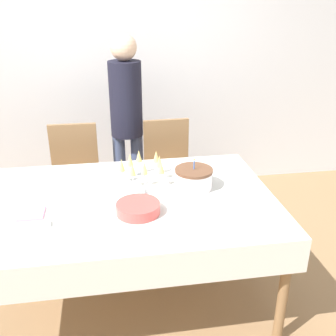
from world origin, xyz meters
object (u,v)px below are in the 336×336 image
dining_chair_far_right (168,170)px  champagne_tray (143,170)px  plate_stack_main (138,208)px  birthday_cake (194,178)px  person_standing (126,113)px  plate_stack_dessert (129,192)px  dining_chair_far_left (75,176)px

dining_chair_far_right → champagne_tray: dining_chair_far_right is taller
champagne_tray → plate_stack_main: champagne_tray is taller
dining_chair_far_right → plate_stack_main: 1.21m
dining_chair_far_right → birthday_cake: 0.90m
birthday_cake → champagne_tray: size_ratio=0.68×
person_standing → plate_stack_main: bearing=-91.0°
plate_stack_dessert → person_standing: bearing=86.9°
dining_chair_far_left → plate_stack_main: (0.44, -1.12, 0.28)m
champagne_tray → person_standing: 0.92m
dining_chair_far_left → person_standing: (0.47, 0.21, 0.48)m
champagne_tray → plate_stack_dessert: (-0.11, -0.18, -0.07)m
dining_chair_far_right → champagne_tray: bearing=-112.4°
dining_chair_far_right → person_standing: (-0.34, 0.21, 0.48)m
dining_chair_far_left → dining_chair_far_right: (0.80, -0.00, 0.00)m
person_standing → champagne_tray: bearing=-86.7°
dining_chair_far_right → plate_stack_dessert: 1.00m
dining_chair_far_right → plate_stack_main: dining_chair_far_right is taller
dining_chair_far_left → birthday_cake: (0.83, -0.85, 0.31)m
dining_chair_far_left → plate_stack_dessert: dining_chair_far_left is taller
birthday_cake → plate_stack_dessert: (-0.43, -0.03, -0.05)m
plate_stack_main → birthday_cake: bearing=34.8°
dining_chair_far_left → plate_stack_dessert: (0.41, -0.88, 0.26)m
plate_stack_main → plate_stack_dessert: 0.25m
person_standing → plate_stack_dessert: bearing=-93.1°
dining_chair_far_left → plate_stack_dessert: 1.00m
plate_stack_dessert → dining_chair_far_right: bearing=65.7°
birthday_cake → plate_stack_main: size_ratio=0.97×
dining_chair_far_right → birthday_cake: birthday_cake is taller
plate_stack_main → plate_stack_dessert: (-0.04, 0.24, -0.01)m
birthday_cake → person_standing: bearing=109.2°
dining_chair_far_left → plate_stack_main: 1.23m
birthday_cake → plate_stack_main: birthday_cake is taller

